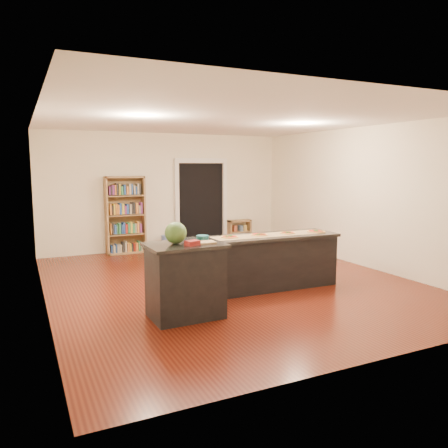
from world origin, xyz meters
name	(u,v)px	position (x,y,z in m)	size (l,w,h in m)	color
room	(229,202)	(0.00, 0.00, 1.40)	(6.00, 7.00, 2.80)	#EFE6C9
doorway	(201,199)	(0.90, 3.46, 1.20)	(1.40, 0.09, 2.21)	black
kitchen_island	(260,262)	(0.27, -0.61, 0.45)	(2.69, 0.73, 0.89)	black
side_counter	(185,280)	(-1.32, -1.37, 0.51)	(1.02, 0.74, 1.00)	black
bookshelf	(125,215)	(-1.06, 3.29, 0.89)	(0.89, 0.32, 1.79)	#967449
low_shelf	(239,232)	(1.91, 3.32, 0.31)	(0.62, 0.27, 0.62)	#967449
waste_bin	(167,243)	(-0.10, 3.23, 0.18)	(0.25, 0.25, 0.36)	#4D66AB
kraft_paper	(260,236)	(0.27, -0.61, 0.89)	(2.34, 0.42, 0.00)	olive
watermelon	(176,233)	(-1.43, -1.33, 1.15)	(0.29, 0.29, 0.29)	#144214
cutting_board	(204,242)	(-1.08, -1.45, 1.01)	(0.30, 0.20, 0.02)	tan
package_red	(192,243)	(-1.27, -1.53, 1.04)	(0.18, 0.13, 0.06)	maroon
package_teal	(202,238)	(-1.00, -1.22, 1.04)	(0.17, 0.17, 0.07)	#195966
pizza_a	(199,240)	(-0.80, -0.61, 0.90)	(0.27, 0.27, 0.02)	#DBAB54
pizza_b	(230,237)	(-0.26, -0.57, 0.90)	(0.27, 0.27, 0.02)	#DBAB54
pizza_c	(259,235)	(0.28, -0.57, 0.90)	(0.29, 0.29, 0.02)	#DBAB54
pizza_d	(288,233)	(0.81, -0.60, 0.90)	(0.26, 0.26, 0.02)	#DBAB54
pizza_e	(316,231)	(1.35, -0.68, 0.90)	(0.30, 0.30, 0.02)	#DBAB54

